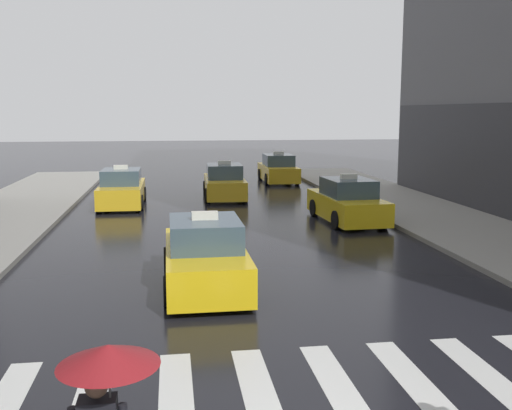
# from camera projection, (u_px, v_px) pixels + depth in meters

# --- Properties ---
(crosswalk_markings) EXTENTS (11.30, 2.80, 0.01)m
(crosswalk_markings) POSITION_uv_depth(u_px,v_px,m) (297.00, 385.00, 8.85)
(crosswalk_markings) COLOR silver
(crosswalk_markings) RESTS_ON ground
(taxi_lead) EXTENTS (1.95, 4.55, 1.80)m
(taxi_lead) POSITION_uv_depth(u_px,v_px,m) (205.00, 257.00, 13.73)
(taxi_lead) COLOR yellow
(taxi_lead) RESTS_ON ground
(taxi_second) EXTENTS (2.10, 4.62, 1.80)m
(taxi_second) POSITION_uv_depth(u_px,v_px,m) (347.00, 202.00, 21.95)
(taxi_second) COLOR yellow
(taxi_second) RESTS_ON ground
(taxi_third) EXTENTS (1.93, 4.54, 1.80)m
(taxi_third) POSITION_uv_depth(u_px,v_px,m) (122.00, 190.00, 25.56)
(taxi_third) COLOR gold
(taxi_third) RESTS_ON ground
(taxi_fourth) EXTENTS (2.02, 4.58, 1.80)m
(taxi_fourth) POSITION_uv_depth(u_px,v_px,m) (224.00, 183.00, 27.93)
(taxi_fourth) COLOR gold
(taxi_fourth) RESTS_ON ground
(taxi_fifth) EXTENTS (1.96, 4.55, 1.80)m
(taxi_fifth) POSITION_uv_depth(u_px,v_px,m) (278.00, 170.00, 34.33)
(taxi_fifth) COLOR gold
(taxi_fifth) RESTS_ON ground
(pedestrian_with_umbrella) EXTENTS (0.96, 0.96, 1.94)m
(pedestrian_with_umbrella) POSITION_uv_depth(u_px,v_px,m) (105.00, 388.00, 5.49)
(pedestrian_with_umbrella) COLOR #333338
(pedestrian_with_umbrella) RESTS_ON ground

